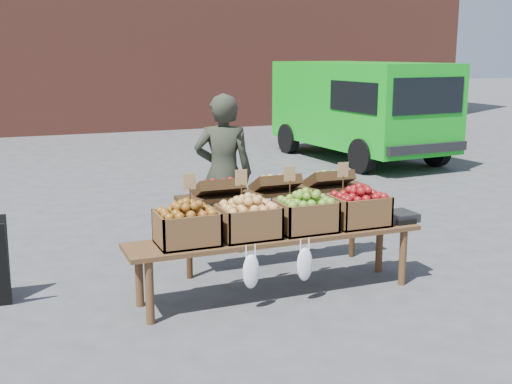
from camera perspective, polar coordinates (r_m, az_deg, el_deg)
name	(u,v)px	position (r m, az deg, el deg)	size (l,w,h in m)	color
ground	(303,303)	(5.69, 4.22, -9.84)	(80.00, 80.00, 0.00)	#47474A
delivery_van	(359,111)	(13.26, 9.14, 7.08)	(2.00, 4.37, 1.96)	#0EAF1A
vendor	(224,174)	(6.93, -2.90, 1.63)	(0.63, 0.41, 1.72)	#2A2E21
back_table	(275,217)	(6.45, 1.71, -2.27)	(2.10, 0.44, 1.04)	#311F0F
display_bench	(277,265)	(5.77, 1.87, -6.47)	(2.70, 0.56, 0.57)	#4E331B
crate_golden_apples	(187,228)	(5.38, -6.17, -3.20)	(0.50, 0.40, 0.28)	#885C18
crate_russet_pears	(248,222)	(5.55, -0.70, -2.65)	(0.50, 0.40, 0.28)	#A59138
crate_red_apples	(305,216)	(5.76, 4.40, -2.12)	(0.50, 0.40, 0.28)	#497C17
crate_green_apples	(359,210)	(6.02, 9.10, -1.61)	(0.50, 0.40, 0.28)	maroon
weighing_scale	(397,216)	(6.27, 12.40, -2.13)	(0.34, 0.30, 0.08)	black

